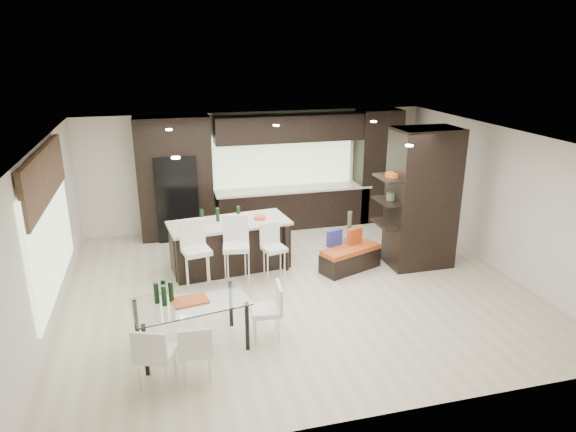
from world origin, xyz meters
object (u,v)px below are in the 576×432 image
object	(u,v)px
stool_left	(197,263)
dining_table	(192,325)
floor_vase	(349,237)
kitchen_island	(230,245)
chair_near	(196,353)
chair_end	(266,314)
bench	(350,258)
chair_far	(157,358)
stool_right	(274,259)
stool_mid	(237,259)

from	to	relation	value
stool_left	dining_table	size ratio (longest dim) A/B	0.65
floor_vase	dining_table	world-z (taller)	floor_vase
kitchen_island	chair_near	distance (m)	3.52
chair_near	chair_end	world-z (taller)	chair_end
chair_end	bench	bearing A→B (deg)	-41.39
bench	chair_near	bearing A→B (deg)	-160.52
stool_left	bench	xyz separation A→B (m)	(2.92, 0.14, -0.28)
bench	chair_end	distance (m)	2.88
chair_far	bench	bearing A→B (deg)	57.60
stool_right	stool_left	bearing A→B (deg)	167.87
dining_table	floor_vase	bearing A→B (deg)	25.47
bench	stool_right	bearing A→B (deg)	162.81
floor_vase	chair_end	size ratio (longest dim) A/B	1.33
chair_end	chair_far	bearing A→B (deg)	120.41
kitchen_island	stool_mid	distance (m)	0.82
stool_right	bench	size ratio (longest dim) A/B	0.73
stool_left	chair_end	world-z (taller)	stool_left
stool_left	dining_table	xyz separation A→B (m)	(-0.25, -1.84, -0.13)
stool_mid	dining_table	bearing A→B (deg)	-107.91
stool_left	stool_right	bearing A→B (deg)	-10.17
chair_far	chair_end	world-z (taller)	chair_far
chair_far	stool_right	bearing A→B (deg)	71.82
floor_vase	stool_right	bearing A→B (deg)	-164.26
stool_left	stool_mid	world-z (taller)	stool_mid
stool_left	stool_right	xyz separation A→B (m)	(1.39, 0.03, -0.07)
dining_table	chair_end	distance (m)	1.08
stool_mid	chair_far	size ratio (longest dim) A/B	1.27
stool_left	stool_right	size ratio (longest dim) A/B	1.17
stool_left	chair_near	distance (m)	2.59
kitchen_island	chair_near	xyz separation A→B (m)	(-0.94, -3.39, -0.09)
stool_right	bench	xyz separation A→B (m)	(1.53, 0.10, -0.21)
kitchen_island	dining_table	bearing A→B (deg)	-116.56
floor_vase	dining_table	distance (m)	4.02
stool_left	floor_vase	world-z (taller)	floor_vase
chair_near	chair_end	xyz separation A→B (m)	(1.08, 0.73, 0.01)
kitchen_island	stool_left	distance (m)	1.07
stool_mid	chair_near	xyz separation A→B (m)	(-0.94, -2.57, -0.13)
stool_left	chair_near	size ratio (longest dim) A/B	1.32
floor_vase	chair_far	distance (m)	4.86
stool_right	chair_far	bearing A→B (deg)	-142.60
stool_left	dining_table	distance (m)	1.86
kitchen_island	chair_end	size ratio (longest dim) A/B	2.85
stool_right	bench	world-z (taller)	stool_right
bench	chair_far	bearing A→B (deg)	-164.41
floor_vase	chair_near	xyz separation A→B (m)	(-3.27, -3.07, -0.14)
chair_end	dining_table	bearing A→B (deg)	95.11
floor_vase	dining_table	xyz separation A→B (m)	(-3.27, -2.34, -0.15)
floor_vase	stool_mid	bearing A→B (deg)	-167.98
stool_mid	stool_right	distance (m)	0.70
kitchen_island	chair_end	xyz separation A→B (m)	(0.14, -2.66, -0.07)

